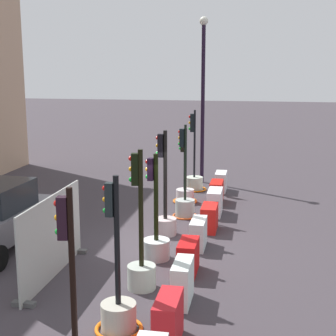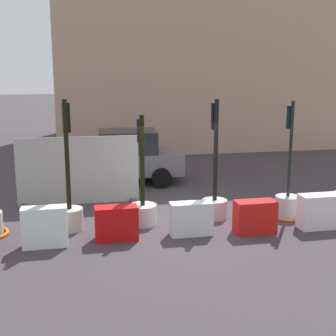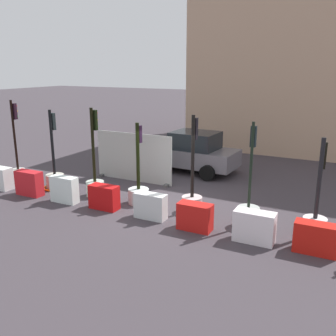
# 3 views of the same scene
# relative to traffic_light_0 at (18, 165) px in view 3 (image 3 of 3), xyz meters

# --- Properties ---
(ground_plane) EXTENTS (120.00, 120.00, 0.00)m
(ground_plane) POSITION_rel_traffic_light_0_xyz_m (6.68, 0.17, -0.65)
(ground_plane) COLOR #3C353B
(traffic_light_0) EXTENTS (0.56, 0.56, 3.28)m
(traffic_light_0) POSITION_rel_traffic_light_0_xyz_m (0.00, 0.00, 0.00)
(traffic_light_0) COLOR #AAAAA4
(traffic_light_0) RESTS_ON ground_plane
(traffic_light_1) EXTENTS (0.92, 0.92, 3.02)m
(traffic_light_1) POSITION_rel_traffic_light_0_xyz_m (2.03, -0.06, -0.20)
(traffic_light_1) COLOR #B6B3A2
(traffic_light_1) RESTS_ON ground_plane
(traffic_light_2) EXTENTS (0.65, 0.65, 3.18)m
(traffic_light_2) POSITION_rel_traffic_light_0_xyz_m (3.93, -0.04, -0.01)
(traffic_light_2) COLOR #ADB6AA
(traffic_light_2) RESTS_ON ground_plane
(traffic_light_3) EXTENTS (0.70, 0.70, 2.78)m
(traffic_light_3) POSITION_rel_traffic_light_0_xyz_m (5.73, 0.01, -0.13)
(traffic_light_3) COLOR silver
(traffic_light_3) RESTS_ON ground_plane
(traffic_light_4) EXTENTS (0.66, 0.66, 3.12)m
(traffic_light_4) POSITION_rel_traffic_light_0_xyz_m (7.66, 0.15, -0.03)
(traffic_light_4) COLOR #BCA6A6
(traffic_light_4) RESTS_ON ground_plane
(traffic_light_5) EXTENTS (0.83, 0.83, 3.08)m
(traffic_light_5) POSITION_rel_traffic_light_0_xyz_m (9.57, -0.14, -0.20)
(traffic_light_5) COLOR #AAB2AC
(traffic_light_5) RESTS_ON ground_plane
(traffic_light_6) EXTENTS (0.90, 0.90, 2.74)m
(traffic_light_6) POSITION_rel_traffic_light_0_xyz_m (11.38, 0.14, -0.21)
(traffic_light_6) COLOR silver
(traffic_light_6) RESTS_ON ground_plane
(construction_barrier_0) EXTENTS (1.00, 0.48, 0.84)m
(construction_barrier_0) POSITION_rel_traffic_light_0_xyz_m (0.18, -1.06, -0.23)
(construction_barrier_0) COLOR silver
(construction_barrier_0) RESTS_ON ground_plane
(construction_barrier_1) EXTENTS (1.03, 0.43, 0.90)m
(construction_barrier_1) POSITION_rel_traffic_light_0_xyz_m (1.75, -1.07, -0.20)
(construction_barrier_1) COLOR red
(construction_barrier_1) RESTS_ON ground_plane
(construction_barrier_2) EXTENTS (0.99, 0.38, 0.91)m
(construction_barrier_2) POSITION_rel_traffic_light_0_xyz_m (3.40, -1.06, -0.20)
(construction_barrier_2) COLOR white
(construction_barrier_2) RESTS_ON ground_plane
(construction_barrier_3) EXTENTS (0.98, 0.45, 0.80)m
(construction_barrier_3) POSITION_rel_traffic_light_0_xyz_m (4.99, -0.95, -0.25)
(construction_barrier_3) COLOR red
(construction_barrier_3) RESTS_ON ground_plane
(construction_barrier_4) EXTENTS (1.00, 0.40, 0.80)m
(construction_barrier_4) POSITION_rel_traffic_light_0_xyz_m (6.75, -0.96, -0.25)
(construction_barrier_4) COLOR silver
(construction_barrier_4) RESTS_ON ground_plane
(construction_barrier_5) EXTENTS (0.99, 0.47, 0.79)m
(construction_barrier_5) POSITION_rel_traffic_light_0_xyz_m (8.29, -1.10, -0.26)
(construction_barrier_5) COLOR red
(construction_barrier_5) RESTS_ON ground_plane
(construction_barrier_6) EXTENTS (1.08, 0.47, 0.85)m
(construction_barrier_6) POSITION_rel_traffic_light_0_xyz_m (10.00, -1.10, -0.22)
(construction_barrier_6) COLOR white
(construction_barrier_6) RESTS_ON ground_plane
(construction_barrier_7) EXTENTS (1.06, 0.45, 0.79)m
(construction_barrier_7) POSITION_rel_traffic_light_0_xyz_m (11.53, -1.01, -0.26)
(construction_barrier_7) COLOR red
(construction_barrier_7) RESTS_ON ground_plane
(car_grey_saloon) EXTENTS (4.31, 2.35, 1.79)m
(car_grey_saloon) POSITION_rel_traffic_light_0_xyz_m (5.66, 4.56, 0.22)
(car_grey_saloon) COLOR slate
(car_grey_saloon) RESTS_ON ground_plane
(building_main_facade) EXTENTS (14.40, 9.32, 11.09)m
(building_main_facade) POSITION_rel_traffic_light_0_xyz_m (10.22, 13.60, 4.91)
(building_main_facade) COLOR tan
(building_main_facade) RESTS_ON ground_plane
(site_fence_panel) EXTENTS (3.47, 0.50, 1.97)m
(site_fence_panel) POSITION_rel_traffic_light_0_xyz_m (4.18, 2.16, 0.28)
(site_fence_panel) COLOR #A2A6A1
(site_fence_panel) RESTS_ON ground_plane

